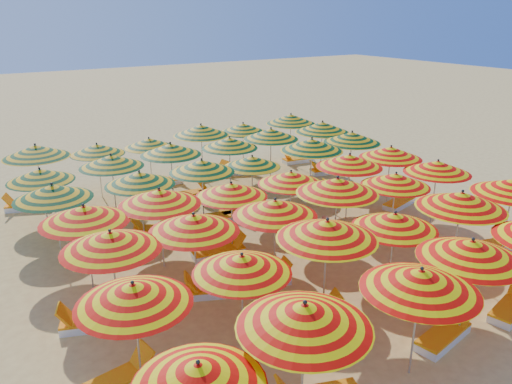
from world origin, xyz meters
TOP-DOWN VIEW (x-y plane):
  - ground at (0.00, 0.00)m, footprint 120.00×120.00m
  - umbrella_0 at (-5.98, -7.30)m, footprint 2.73×2.73m
  - umbrella_1 at (-3.84, -7.21)m, footprint 2.59×2.59m
  - umbrella_2 at (-1.03, -7.42)m, footprint 2.96×2.96m
  - umbrella_3 at (1.06, -7.10)m, footprint 2.74×2.74m
  - umbrella_6 at (-6.11, -4.66)m, footprint 3.01×3.01m
  - umbrella_7 at (-3.59, -4.60)m, footprint 2.61×2.61m
  - umbrella_8 at (-1.15, -4.61)m, footprint 3.31×3.31m
  - umbrella_9 at (1.08, -4.76)m, footprint 2.66×2.66m
  - umbrella_10 at (3.44, -5.06)m, footprint 3.16×3.16m
  - umbrella_12 at (-5.80, -2.17)m, footprint 3.04×3.04m
  - umbrella_13 at (-3.62, -2.20)m, footprint 3.15×3.15m
  - umbrella_14 at (-1.22, -2.44)m, footprint 2.94×2.94m
  - umbrella_15 at (1.25, -2.23)m, footprint 3.15×3.15m
  - umbrella_16 at (3.76, -2.30)m, footprint 2.61×2.61m
  - umbrella_17 at (6.01, -2.18)m, footprint 3.03×3.03m
  - umbrella_18 at (-5.90, -0.10)m, footprint 3.00×3.00m
  - umbrella_19 at (-3.69, -0.00)m, footprint 2.75×2.75m
  - umbrella_20 at (-1.37, -0.21)m, footprint 2.89×2.89m
  - umbrella_21 at (0.99, -0.16)m, footprint 2.86×2.86m
  - umbrella_22 at (3.70, -0.09)m, footprint 2.78×2.78m
  - umbrella_23 at (5.87, -0.06)m, footprint 3.09×3.09m
  - umbrella_24 at (-6.23, 2.35)m, footprint 2.63×2.63m
  - umbrella_25 at (-3.47, 2.31)m, footprint 3.09×3.09m
  - umbrella_26 at (-1.10, 2.42)m, footprint 2.91×2.91m
  - umbrella_27 at (1.05, 2.45)m, footprint 2.34×2.34m
  - umbrella_28 at (3.75, 2.22)m, footprint 2.69×2.69m
  - umbrella_29 at (6.14, 2.46)m, footprint 3.30×3.30m
  - umbrella_30 at (-6.19, 4.70)m, footprint 2.64×2.64m
  - umbrella_31 at (-3.68, 4.78)m, footprint 2.46×2.46m
  - umbrella_32 at (-1.22, 4.99)m, footprint 2.66×2.66m
  - umbrella_33 at (1.39, 4.82)m, footprint 3.18×3.18m
  - umbrella_34 at (3.59, 4.95)m, footprint 3.03×3.03m
  - umbrella_35 at (6.25, 4.59)m, footprint 3.33×3.33m
  - umbrella_36 at (-5.88, 7.20)m, footprint 2.91×2.91m
  - umbrella_37 at (-3.52, 7.29)m, footprint 2.31×2.31m
  - umbrella_38 at (-1.24, 7.35)m, footprint 2.77×2.77m
  - umbrella_39 at (1.16, 7.05)m, footprint 3.26×3.26m
  - umbrella_40 at (3.49, 7.22)m, footprint 2.76×2.76m
  - umbrella_41 at (6.21, 7.04)m, footprint 2.92×2.92m
  - lounger_1 at (0.56, -7.07)m, footprint 1.81×0.88m
  - lounger_2 at (3.03, -7.23)m, footprint 1.82×0.97m
  - lounger_3 at (-6.61, -4.48)m, footprint 1.80×0.85m
  - lounger_4 at (-1.65, -4.65)m, footprint 1.83×1.13m
  - lounger_5 at (3.94, -5.00)m, footprint 1.82×1.00m
  - lounger_6 at (6.56, -4.85)m, footprint 1.82×0.94m
  - lounger_7 at (-6.39, -2.06)m, footprint 1.83×1.14m
  - lounger_8 at (-3.12, -2.30)m, footprint 1.82×1.20m
  - lounger_9 at (-1.72, -2.58)m, footprint 1.81×0.91m
  - lounger_10 at (4.26, -2.41)m, footprint 1.79×0.78m
  - lounger_11 at (-1.87, -0.26)m, footprint 1.79×0.80m
  - lounger_12 at (6.46, -0.26)m, footprint 1.82×1.01m
  - lounger_13 at (-2.97, 2.44)m, footprint 1.82×1.21m
  - lounger_14 at (-0.50, 2.25)m, footprint 1.82×0.97m
  - lounger_15 at (0.55, 2.34)m, footprint 1.77×0.72m
  - lounger_16 at (4.25, 2.25)m, footprint 1.80×0.81m
  - lounger_17 at (5.54, 2.32)m, footprint 1.75×0.65m
  - lounger_18 at (-5.59, 4.69)m, footprint 1.82×0.99m
  - lounger_19 at (-3.08, 4.91)m, footprint 1.82×1.25m
  - lounger_20 at (-0.71, 5.20)m, footprint 1.79×0.78m
  - lounger_21 at (0.79, 4.91)m, footprint 1.77×0.69m
  - lounger_22 at (6.75, 4.72)m, footprint 1.81×0.90m
  - lounger_23 at (-6.47, 7.38)m, footprint 1.82×1.16m
  - lounger_24 at (-0.64, 7.34)m, footprint 1.74×0.60m
  - lounger_25 at (1.76, 7.22)m, footprint 1.80×0.82m
  - lounger_26 at (2.99, 6.97)m, footprint 1.83×1.15m
  - lounger_27 at (6.71, 7.01)m, footprint 1.79×0.80m
  - beachgoer_a at (0.93, -2.03)m, footprint 0.57×0.43m

SIDE VIEW (x-z plane):
  - ground at x=0.00m, z-range 0.00..0.00m
  - lounger_1 at x=0.56m, z-range -0.19..0.50m
  - lounger_2 at x=3.03m, z-range -0.19..0.50m
  - lounger_3 at x=-6.61m, z-range -0.19..0.50m
  - lounger_4 at x=-1.65m, z-range -0.19..0.50m
  - lounger_5 at x=3.94m, z-range -0.19..0.50m
  - lounger_6 at x=6.56m, z-range -0.19..0.50m
  - lounger_7 at x=-6.39m, z-range -0.19..0.50m
  - lounger_8 at x=-3.12m, z-range -0.19..0.50m
  - lounger_9 at x=-1.72m, z-range -0.19..0.50m
  - lounger_10 at x=4.26m, z-range -0.19..0.50m
  - lounger_11 at x=-1.87m, z-range -0.19..0.50m
  - lounger_12 at x=6.46m, z-range -0.19..0.50m
  - lounger_13 at x=-2.97m, z-range -0.19..0.50m
  - lounger_14 at x=-0.50m, z-range -0.19..0.50m
  - lounger_15 at x=0.55m, z-range -0.19..0.50m
  - lounger_16 at x=4.25m, z-range -0.19..0.50m
  - lounger_17 at x=5.54m, z-range -0.19..0.50m
  - lounger_18 at x=-5.59m, z-range -0.19..0.50m
  - lounger_19 at x=-3.08m, z-range -0.19..0.50m
  - lounger_20 at x=-0.71m, z-range -0.19..0.50m
  - lounger_21 at x=0.79m, z-range -0.19..0.50m
  - lounger_22 at x=6.75m, z-range -0.19..0.50m
  - lounger_23 at x=-6.47m, z-range -0.19..0.50m
  - lounger_24 at x=-0.64m, z-range -0.19..0.50m
  - lounger_25 at x=1.76m, z-range -0.19..0.50m
  - lounger_26 at x=2.99m, z-range -0.19..0.50m
  - lounger_27 at x=6.71m, z-range -0.19..0.50m
  - beachgoer_a at x=0.93m, z-range 0.00..1.40m
  - umbrella_27 at x=1.05m, z-range 0.88..3.21m
  - umbrella_38 at x=-1.24m, z-range 0.89..3.21m
  - umbrella_0 at x=-5.98m, z-range 0.89..3.23m
  - umbrella_37 at x=-3.52m, z-range 0.91..3.29m
  - umbrella_7 at x=-3.59m, z-range 0.92..3.33m
  - umbrella_21 at x=0.99m, z-range 0.92..3.33m
  - umbrella_30 at x=-6.19m, z-range 0.92..3.34m
  - umbrella_20 at x=-1.37m, z-range 0.93..3.36m
  - umbrella_16 at x=3.76m, z-range 0.93..3.39m
  - umbrella_9 at x=1.08m, z-range 0.93..3.39m
  - umbrella_40 at x=3.49m, z-range 0.94..3.43m
  - umbrella_25 at x=-3.47m, z-range 0.95..3.44m
  - umbrella_6 at x=-6.11m, z-range 0.95..3.45m
  - umbrella_26 at x=-1.10m, z-range 0.96..3.47m
  - umbrella_17 at x=6.01m, z-range 0.96..3.48m
  - umbrella_31 at x=-3.68m, z-range 0.96..3.49m
  - umbrella_24 at x=-6.23m, z-range 0.96..3.50m
  - umbrella_33 at x=1.39m, z-range 0.97..3.50m
  - umbrella_13 at x=-3.62m, z-range 0.97..3.53m
  - umbrella_14 at x=-1.22m, z-range 0.97..3.53m
  - umbrella_18 at x=-5.90m, z-range 0.98..3.56m
  - umbrella_12 at x=-5.80m, z-range 0.98..3.57m
  - umbrella_23 at x=5.87m, z-range 0.99..3.58m
  - umbrella_32 at x=-1.22m, z-range 0.99..3.58m
  - umbrella_22 at x=3.70m, z-range 0.99..3.59m
  - umbrella_2 at x=-1.03m, z-range 0.99..3.60m
  - umbrella_3 at x=1.06m, z-range 0.99..3.60m
  - umbrella_19 at x=-3.69m, z-range 0.99..3.60m
  - umbrella_34 at x=3.59m, z-range 1.00..3.65m
  - umbrella_1 at x=-3.84m, z-range 1.01..3.66m
  - umbrella_29 at x=6.14m, z-range 1.01..3.67m
  - umbrella_41 at x=6.21m, z-range 1.02..3.70m
  - umbrella_36 at x=-5.88m, z-range 1.02..3.72m
  - umbrella_10 at x=3.44m, z-range 1.03..3.73m
  - umbrella_8 at x=-1.15m, z-range 1.03..3.73m
  - umbrella_39 at x=1.16m, z-range 1.03..3.74m
  - umbrella_35 at x=6.25m, z-range 1.03..3.74m
  - umbrella_28 at x=3.75m, z-range 1.03..3.75m
  - umbrella_15 at x=1.25m, z-range 1.04..3.76m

